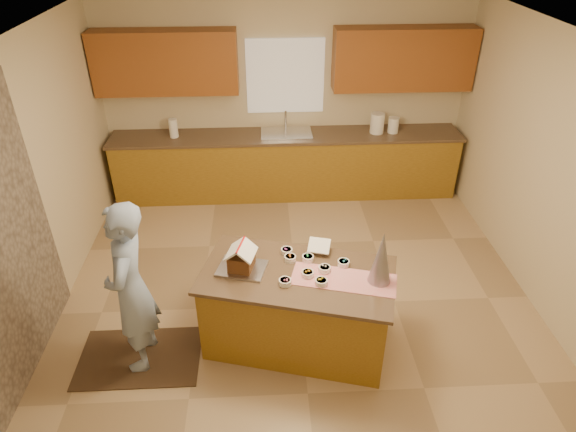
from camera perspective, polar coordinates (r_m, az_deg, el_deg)
The scene contains 26 objects.
floor at distance 5.42m, azimuth 1.19°, elevation -10.10°, with size 5.50×5.50×0.00m, color tan.
ceiling at distance 4.12m, azimuth 1.63°, elevation 18.92°, with size 5.50×5.50×0.00m, color silver.
wall_back at distance 7.14m, azimuth -0.32°, elevation 13.38°, with size 5.50×5.50×0.00m, color beige.
wall_left at distance 5.10m, azimuth -27.92°, elevation 1.36°, with size 5.50×5.50×0.00m, color beige.
wall_right at distance 5.41m, azimuth 28.85°, elevation 2.82°, with size 5.50×5.50×0.00m, color beige.
window_curtain at distance 7.02m, azimuth -0.32°, elevation 15.62°, with size 1.05×0.03×1.00m, color white.
back_counter_base at distance 7.21m, azimuth -0.18°, elevation 5.74°, with size 4.80×0.60×0.88m, color olive.
back_counter_top at distance 7.02m, azimuth -0.19°, elevation 9.11°, with size 4.85×0.63×0.04m, color brown.
upper_cabinet_left at distance 6.91m, azimuth -13.79°, elevation 16.64°, with size 1.85×0.35×0.80m, color brown.
upper_cabinet_right at distance 7.05m, azimuth 13.01°, elevation 17.04°, with size 1.85×0.35×0.80m, color brown.
sink at distance 7.02m, azimuth -0.19°, elevation 9.04°, with size 0.70×0.45×0.12m, color silver.
faucet at distance 7.12m, azimuth -0.27°, elevation 10.86°, with size 0.03×0.03×0.28m, color silver.
island_base at distance 4.77m, azimuth 1.05°, elevation -10.68°, with size 1.64×0.82×0.80m, color olive.
island_top at distance 4.49m, azimuth 1.10°, elevation -6.75°, with size 1.72×0.89×0.04m, color brown.
table_runner at distance 4.44m, azimuth 6.35°, elevation -7.19°, with size 0.91×0.33×0.01m, color red.
baking_tray at distance 4.54m, azimuth -5.27°, elevation -5.96°, with size 0.42×0.31×0.02m, color silver.
cookbook at distance 4.69m, azimuth 3.57°, elevation -3.40°, with size 0.20×0.02×0.16m, color white.
tinsel_tree at distance 4.32m, azimuth 10.59°, elevation -4.71°, with size 0.20×0.20×0.50m, color silver.
rug at distance 5.09m, azimuth -16.50°, elevation -15.16°, with size 1.12×0.73×0.01m, color black.
boy at distance 4.52m, azimuth -17.48°, elevation -7.93°, with size 0.60×0.40×1.66m, color #8BA1C6.
canister_a at distance 7.14m, azimuth 10.13°, elevation 10.21°, with size 0.17×0.17×0.24m, color white.
canister_b at distance 7.13m, azimuth 10.12°, elevation 10.37°, with size 0.19×0.19×0.28m, color white.
canister_c at distance 7.19m, azimuth 11.90°, elevation 10.10°, with size 0.15×0.15×0.21m, color white.
paper_towel at distance 7.06m, azimuth -12.93°, elevation 9.73°, with size 0.12×0.12×0.26m, color white.
gingerbread_house at distance 4.47m, azimuth -5.34°, elevation -4.87°, with size 0.31×0.31×0.26m.
candy_bowls at distance 4.52m, azimuth 2.32°, elevation -5.81°, with size 0.65×0.58×0.05m.
Camera 1 is at (-0.33, -4.00, 3.64)m, focal length 31.23 mm.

